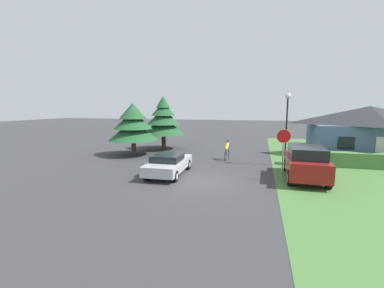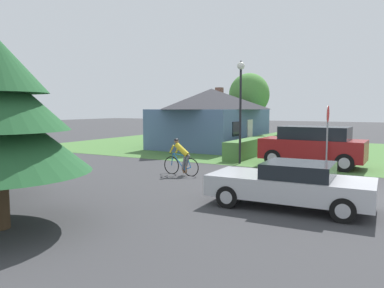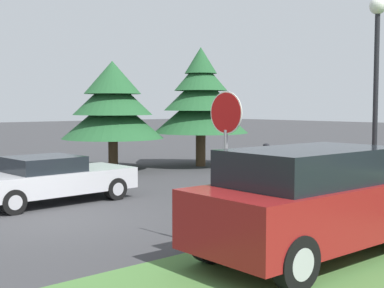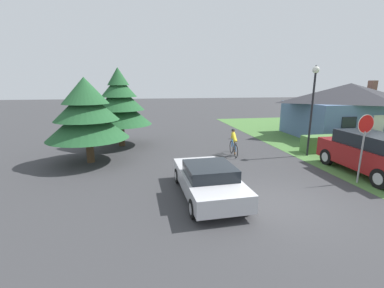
{
  "view_description": "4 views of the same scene",
  "coord_description": "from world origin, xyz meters",
  "views": [
    {
      "loc": [
        3.06,
        -13.38,
        4.05
      ],
      "look_at": [
        -1.74,
        4.48,
        1.41
      ],
      "focal_mm": 24.0,
      "sensor_mm": 36.0,
      "label": 1
    },
    {
      "loc": [
        -12.56,
        -1.64,
        2.76
      ],
      "look_at": [
        -1.25,
        4.73,
        1.52
      ],
      "focal_mm": 35.0,
      "sensor_mm": 36.0,
      "label": 2
    },
    {
      "loc": [
        11.06,
        -5.61,
        2.65
      ],
      "look_at": [
        -0.25,
        4.32,
        1.55
      ],
      "focal_mm": 50.0,
      "sensor_mm": 36.0,
      "label": 3
    },
    {
      "loc": [
        -4.45,
        -7.63,
        4.06
      ],
      "look_at": [
        -2.24,
        4.45,
        1.2
      ],
      "focal_mm": 24.0,
      "sensor_mm": 36.0,
      "label": 4
    }
  ],
  "objects": [
    {
      "name": "ground_plane",
      "position": [
        0.0,
        0.0,
        0.0
      ],
      "size": [
        140.0,
        140.0,
        0.0
      ],
      "primitive_type": "plane",
      "color": "#38383A"
    },
    {
      "name": "cottage_house",
      "position": [
        11.48,
        10.32,
        2.15
      ],
      "size": [
        9.06,
        6.41,
        4.37
      ],
      "rotation": [
        0.0,
        0.0,
        -0.01
      ],
      "color": "slate",
      "rests_on": "ground"
    },
    {
      "name": "hedge_row",
      "position": [
        10.55,
        6.0,
        0.51
      ],
      "size": [
        11.19,
        0.9,
        1.01
      ],
      "primitive_type": "cube",
      "color": "#4C7A3D",
      "rests_on": "ground"
    },
    {
      "name": "sedan_left_lane",
      "position": [
        -2.27,
        0.99,
        0.65
      ],
      "size": [
        2.06,
        4.47,
        1.28
      ],
      "rotation": [
        0.0,
        0.0,
        1.6
      ],
      "color": "#BCBCC1",
      "rests_on": "ground"
    },
    {
      "name": "cyclist",
      "position": [
        0.59,
        6.28,
        0.72
      ],
      "size": [
        0.44,
        1.74,
        1.53
      ],
      "rotation": [
        0.0,
        0.0,
        1.5
      ],
      "color": "black",
      "rests_on": "ground"
    },
    {
      "name": "parked_suv_right",
      "position": [
        5.58,
        2.01,
        0.99
      ],
      "size": [
        2.15,
        4.75,
        1.91
      ],
      "rotation": [
        0.0,
        0.0,
        1.55
      ],
      "color": "maroon",
      "rests_on": "ground"
    },
    {
      "name": "stop_sign",
      "position": [
        4.28,
        1.16,
        2.07
      ],
      "size": [
        0.76,
        0.07,
        2.89
      ],
      "rotation": [
        0.0,
        0.0,
        3.18
      ],
      "color": "gray",
      "rests_on": "ground"
    },
    {
      "name": "street_lamp",
      "position": [
        4.78,
        5.38,
        3.62
      ],
      "size": [
        0.38,
        0.38,
        5.1
      ],
      "color": "black",
      "rests_on": "ground"
    },
    {
      "name": "conifer_tall_near",
      "position": [
        -7.4,
        6.31,
        2.64
      ],
      "size": [
        4.14,
        4.14,
        4.43
      ],
      "color": "#4C3823",
      "rests_on": "ground"
    },
    {
      "name": "conifer_tall_far",
      "position": [
        -6.07,
        9.94,
        2.87
      ],
      "size": [
        4.1,
        4.1,
        5.13
      ],
      "color": "#4C3823",
      "rests_on": "ground"
    }
  ]
}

